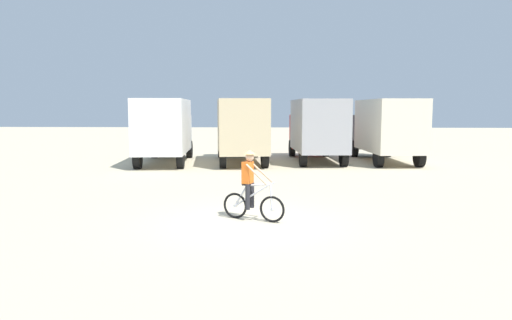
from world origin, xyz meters
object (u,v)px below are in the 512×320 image
(box_truck_grey_hauler, at_px, (316,127))
(cyclist_orange_shirt, at_px, (251,188))
(box_truck_avon_van, at_px, (165,128))
(box_truck_cream_rv, at_px, (386,127))
(box_truck_tan_camper, at_px, (241,128))

(box_truck_grey_hauler, bearing_deg, cyclist_orange_shirt, -101.56)
(box_truck_avon_van, height_order, box_truck_cream_rv, same)
(box_truck_avon_van, height_order, box_truck_grey_hauler, same)
(box_truck_grey_hauler, distance_m, box_truck_cream_rv, 3.71)
(box_truck_grey_hauler, xyz_separation_m, cyclist_orange_shirt, (-2.77, -13.54, -1.03))
(box_truck_avon_van, xyz_separation_m, box_truck_cream_rv, (11.73, 1.17, 0.00))
(box_truck_avon_van, relative_size, cyclist_orange_shirt, 3.82)
(box_truck_tan_camper, xyz_separation_m, cyclist_orange_shirt, (1.29, -12.76, -1.03))
(box_truck_avon_van, distance_m, box_truck_cream_rv, 11.79)
(box_truck_tan_camper, relative_size, box_truck_grey_hauler, 1.01)
(box_truck_avon_van, bearing_deg, box_truck_tan_camper, 6.08)
(box_truck_avon_van, xyz_separation_m, box_truck_tan_camper, (3.96, 0.42, 0.00))
(box_truck_tan_camper, distance_m, box_truck_grey_hauler, 4.13)
(box_truck_grey_hauler, relative_size, cyclist_orange_shirt, 3.80)
(box_truck_avon_van, height_order, box_truck_tan_camper, same)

